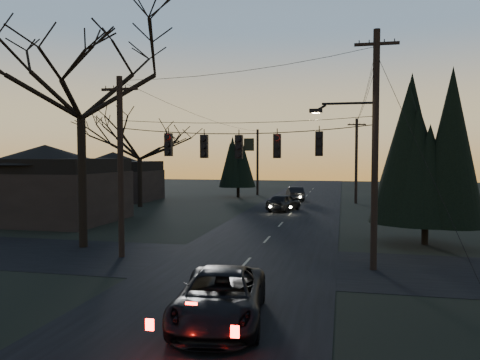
% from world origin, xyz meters
% --- Properties ---
extents(ground_plane, '(160.00, 160.00, 0.00)m').
position_xyz_m(ground_plane, '(0.00, 0.00, 0.00)').
color(ground_plane, black).
extents(main_road, '(8.00, 120.00, 0.02)m').
position_xyz_m(main_road, '(0.00, 20.00, 0.01)').
color(main_road, black).
rests_on(main_road, ground).
extents(cross_road, '(60.00, 7.00, 0.02)m').
position_xyz_m(cross_road, '(0.00, 10.00, 0.01)').
color(cross_road, black).
rests_on(cross_road, ground).
extents(utility_pole_right, '(5.00, 0.30, 10.00)m').
position_xyz_m(utility_pole_right, '(5.50, 10.00, 0.00)').
color(utility_pole_right, black).
rests_on(utility_pole_right, ground).
extents(utility_pole_left, '(1.80, 0.30, 8.50)m').
position_xyz_m(utility_pole_left, '(-6.00, 10.00, 0.00)').
color(utility_pole_left, black).
rests_on(utility_pole_left, ground).
extents(utility_pole_far_r, '(1.80, 0.30, 8.50)m').
position_xyz_m(utility_pole_far_r, '(5.50, 38.00, 0.00)').
color(utility_pole_far_r, black).
rests_on(utility_pole_far_r, ground).
extents(utility_pole_far_l, '(0.30, 0.30, 8.00)m').
position_xyz_m(utility_pole_far_l, '(-6.00, 46.00, 0.00)').
color(utility_pole_far_l, black).
rests_on(utility_pole_far_l, ground).
extents(span_signal_assembly, '(11.50, 0.44, 1.57)m').
position_xyz_m(span_signal_assembly, '(-0.24, 10.00, 5.26)').
color(span_signal_assembly, black).
rests_on(span_signal_assembly, ground).
extents(bare_tree_left, '(9.30, 9.30, 13.48)m').
position_xyz_m(bare_tree_left, '(-9.08, 11.79, 9.43)').
color(bare_tree_left, black).
rests_on(bare_tree_left, ground).
extents(evergreen_right, '(4.27, 4.27, 8.08)m').
position_xyz_m(evergreen_right, '(8.58, 16.47, 4.64)').
color(evergreen_right, black).
rests_on(evergreen_right, ground).
extents(bare_tree_dist, '(7.22, 7.22, 8.98)m').
position_xyz_m(bare_tree_dist, '(-14.39, 30.47, 6.27)').
color(bare_tree_dist, black).
rests_on(bare_tree_dist, ground).
extents(evergreen_dist, '(3.89, 3.89, 6.60)m').
position_xyz_m(evergreen_dist, '(-7.64, 42.48, 3.89)').
color(evergreen_dist, black).
rests_on(evergreen_dist, ground).
extents(house_left_near, '(10.00, 8.00, 5.60)m').
position_xyz_m(house_left_near, '(-17.00, 20.00, 2.80)').
color(house_left_near, black).
rests_on(house_left_near, ground).
extents(house_left_far, '(9.00, 7.00, 5.20)m').
position_xyz_m(house_left_far, '(-20.00, 36.00, 2.60)').
color(house_left_far, black).
rests_on(house_left_far, ground).
extents(suv_near, '(3.06, 5.52, 1.46)m').
position_xyz_m(suv_near, '(0.80, 2.60, 0.73)').
color(suv_near, black).
rests_on(suv_near, ground).
extents(sedan_oncoming_a, '(2.93, 4.69, 1.49)m').
position_xyz_m(sedan_oncoming_a, '(-0.80, 30.11, 0.75)').
color(sedan_oncoming_a, black).
rests_on(sedan_oncoming_a, ground).
extents(sedan_oncoming_b, '(2.45, 4.60, 1.44)m').
position_xyz_m(sedan_oncoming_b, '(-0.80, 39.87, 0.72)').
color(sedan_oncoming_b, black).
rests_on(sedan_oncoming_b, ground).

